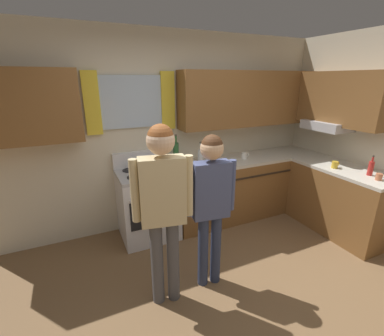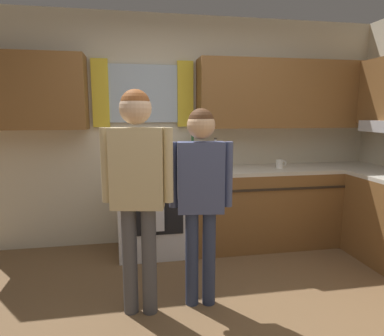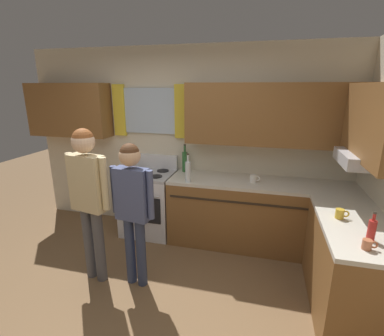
{
  "view_description": "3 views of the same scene",
  "coord_description": "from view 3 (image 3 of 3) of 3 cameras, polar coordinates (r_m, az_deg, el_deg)",
  "views": [
    {
      "loc": [
        -1.21,
        -1.55,
        2.0
      ],
      "look_at": [
        -0.01,
        1.05,
        1.04
      ],
      "focal_mm": 24.92,
      "sensor_mm": 36.0,
      "label": 1
    },
    {
      "loc": [
        -0.6,
        -1.98,
        1.51
      ],
      "look_at": [
        -0.08,
        0.96,
        1.02
      ],
      "focal_mm": 30.96,
      "sensor_mm": 36.0,
      "label": 2
    },
    {
      "loc": [
        1.14,
        -1.99,
        2.07
      ],
      "look_at": [
        0.37,
        0.98,
        1.19
      ],
      "focal_mm": 26.63,
      "sensor_mm": 36.0,
      "label": 3
    }
  ],
  "objects": [
    {
      "name": "ground_plane",
      "position": [
        3.09,
        -12.63,
        -26.44
      ],
      "size": [
        12.0,
        12.0,
        0.0
      ],
      "primitive_type": "plane",
      "color": "brown"
    },
    {
      "name": "back_wall_unit",
      "position": [
        4.0,
        -1.34,
        7.6
      ],
      "size": [
        4.6,
        0.42,
        2.6
      ],
      "color": "beige",
      "rests_on": "ground"
    },
    {
      "name": "kitchen_counter_run",
      "position": [
        3.6,
        17.92,
        -11.54
      ],
      "size": [
        2.34,
        1.9,
        0.9
      ],
      "color": "brown",
      "rests_on": "ground"
    },
    {
      "name": "stove_oven",
      "position": [
        4.18,
        -8.61,
        -6.64
      ],
      "size": [
        0.71,
        0.67,
        1.1
      ],
      "color": "silver",
      "rests_on": "ground"
    },
    {
      "name": "bottle_tall_clear",
      "position": [
        3.58,
        -0.82,
        -0.62
      ],
      "size": [
        0.07,
        0.07,
        0.37
      ],
      "color": "silver",
      "rests_on": "kitchen_counter_run"
    },
    {
      "name": "bottle_wine_green",
      "position": [
        4.02,
        -1.44,
        1.4
      ],
      "size": [
        0.08,
        0.08,
        0.39
      ],
      "color": "#2D6633",
      "rests_on": "kitchen_counter_run"
    },
    {
      "name": "bottle_sauce_red",
      "position": [
        2.67,
        32.33,
        -10.4
      ],
      "size": [
        0.06,
        0.06,
        0.25
      ],
      "color": "red",
      "rests_on": "kitchen_counter_run"
    },
    {
      "name": "mug_ceramic_white",
      "position": [
        3.68,
        12.22,
        -2.06
      ],
      "size": [
        0.13,
        0.08,
        0.09
      ],
      "color": "white",
      "rests_on": "kitchen_counter_run"
    },
    {
      "name": "mug_mustard_yellow",
      "position": [
        2.97,
        27.56,
        -8.13
      ],
      "size": [
        0.12,
        0.08,
        0.09
      ],
      "color": "gold",
      "rests_on": "kitchen_counter_run"
    },
    {
      "name": "cup_terracotta",
      "position": [
        2.55,
        31.74,
        -12.91
      ],
      "size": [
        0.11,
        0.07,
        0.08
      ],
      "color": "#B76642",
      "rests_on": "kitchen_counter_run"
    },
    {
      "name": "adult_left",
      "position": [
        3.11,
        -20.08,
        -3.93
      ],
      "size": [
        0.51,
        0.23,
        1.68
      ],
      "color": "#4C4C51",
      "rests_on": "ground"
    },
    {
      "name": "adult_in_plaid",
      "position": [
        2.93,
        -11.85,
        -6.2
      ],
      "size": [
        0.48,
        0.21,
        1.55
      ],
      "color": "#2D3856",
      "rests_on": "ground"
    }
  ]
}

